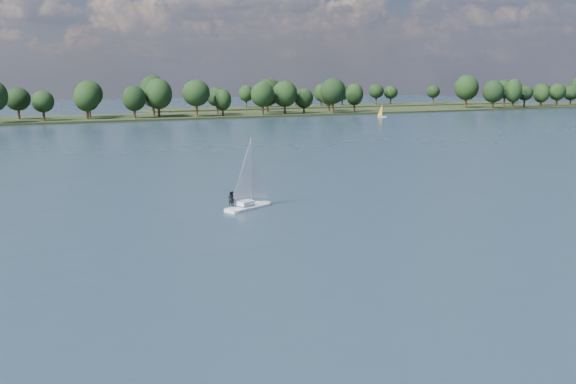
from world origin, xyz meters
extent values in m
plane|color=#233342|center=(0.00, 100.00, 0.00)|extent=(700.00, 700.00, 0.00)
cube|color=black|center=(0.00, 212.00, 0.00)|extent=(660.00, 40.00, 1.50)
cube|color=black|center=(160.00, 260.00, 0.00)|extent=(220.00, 30.00, 1.40)
cube|color=silver|center=(-1.03, 40.23, 0.00)|extent=(6.45, 4.07, 0.74)
cube|color=silver|center=(-1.03, 40.23, 0.74)|extent=(2.13, 1.74, 0.46)
cylinder|color=#B7B7BF|center=(-1.03, 40.23, 4.19)|extent=(0.11, 0.11, 7.37)
imported|color=black|center=(-2.88, 40.34, 1.34)|extent=(0.54, 0.67, 1.59)
imported|color=black|center=(-3.17, 40.16, 1.34)|extent=(0.92, 0.97, 1.59)
cube|color=silver|center=(117.32, 174.04, 0.00)|extent=(3.38, 2.78, 0.52)
cylinder|color=silver|center=(117.32, 174.04, 2.58)|extent=(0.09, 0.09, 4.58)
camera|label=1|loc=(-30.59, -23.40, 14.27)|focal=40.00mm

